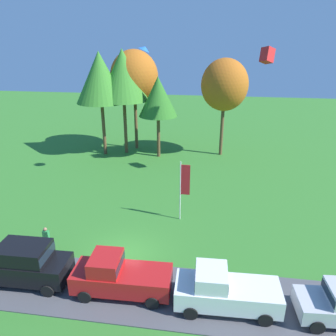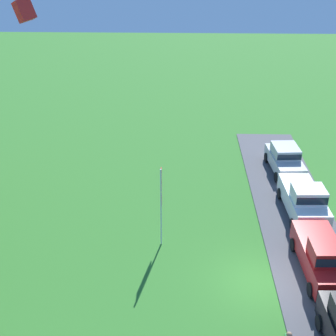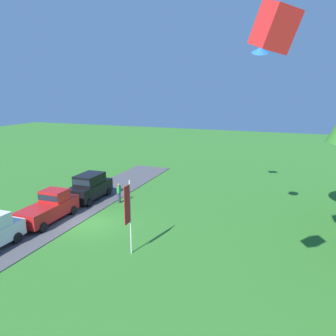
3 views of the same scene
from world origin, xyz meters
The scene contains 8 objects.
ground_plane centered at (0.00, 0.00, 0.00)m, with size 120.00×120.00×0.00m, color #337528.
pavement_strip centered at (0.00, -2.87, 0.03)m, with size 36.00×4.40×0.06m, color #4C4C51.
car_suv_by_flagpole centered at (-4.47, -2.97, 1.30)m, with size 4.64×2.12×2.28m.
car_pickup_far_end centered at (0.60, -3.01, 1.11)m, with size 5.05×2.15×2.14m.
person_watching_sky centered at (-4.74, -0.25, 0.88)m, with size 0.36×0.24×1.71m.
flag_banner centered at (3.12, 4.83, 2.84)m, with size 0.71×0.08×4.48m.
kite_box_near_flag centered at (8.89, 12.50, 11.02)m, with size 0.81×0.81×1.13m, color red.
kite_delta_low_drifter centered at (-0.80, 11.13, 11.54)m, with size 0.93×0.93×0.30m, color blue.
Camera 3 is at (18.61, 13.19, 9.40)m, focal length 35.00 mm.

